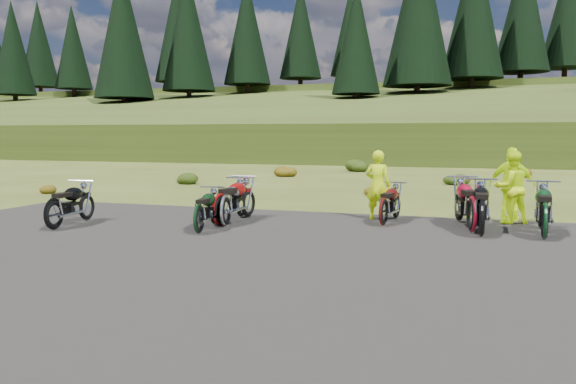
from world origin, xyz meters
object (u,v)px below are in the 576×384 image
(motorcycle_3, at_px, (226,227))
(motorcycle_7, at_px, (544,241))
(motorcycle_0, at_px, (55,231))
(person_middle, at_px, (378,186))

(motorcycle_3, xyz_separation_m, motorcycle_7, (7.10, 0.49, 0.00))
(motorcycle_0, xyz_separation_m, person_middle, (6.91, 3.84, 0.90))
(motorcycle_3, xyz_separation_m, person_middle, (3.32, 2.15, 0.90))
(person_middle, bearing_deg, motorcycle_7, 166.75)
(motorcycle_7, bearing_deg, motorcycle_0, 105.30)
(person_middle, bearing_deg, motorcycle_0, 39.60)
(motorcycle_0, distance_m, person_middle, 7.95)
(motorcycle_3, height_order, motorcycle_7, motorcycle_7)
(motorcycle_3, relative_size, person_middle, 1.19)
(motorcycle_7, distance_m, person_middle, 4.22)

